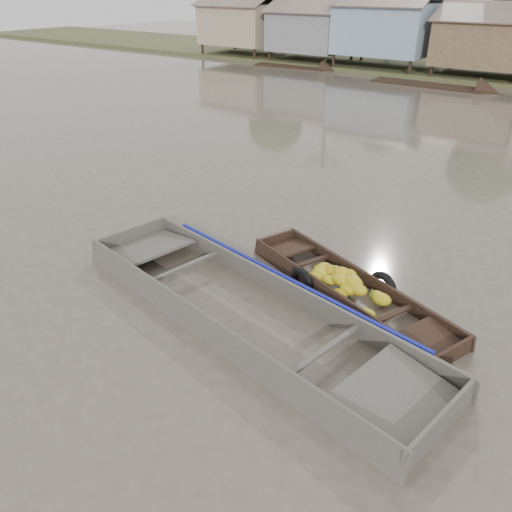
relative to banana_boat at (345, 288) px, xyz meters
The scene contains 3 objects.
ground 1.76m from the banana_boat, 116.89° to the right, with size 120.00×120.00×0.00m, color #4F473D.
banana_boat is the anchor object (origin of this frame).
viewer_boat 2.15m from the banana_boat, 120.26° to the right, with size 8.28×3.47×0.65m.
Camera 1 is at (4.36, -6.41, 5.57)m, focal length 35.00 mm.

